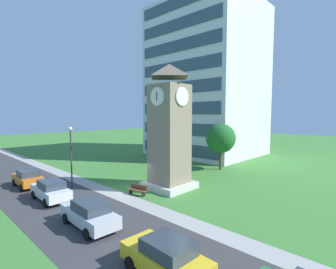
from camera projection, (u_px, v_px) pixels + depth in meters
ground_plane at (131, 189)px, 23.64m from camera, size 160.00×160.00×0.00m
street_asphalt at (66, 207)px, 19.13m from camera, size 120.00×7.20×0.01m
kerb_strip at (115, 194)px, 22.30m from camera, size 120.00×1.60×0.01m
office_building at (207, 82)px, 44.31m from camera, size 16.89×15.66×25.60m
clock_tower at (169, 133)px, 23.69m from camera, size 4.09×4.09×11.78m
park_bench at (138, 190)px, 22.04m from camera, size 1.86×0.82×0.88m
street_lamp at (71, 151)px, 23.74m from camera, size 0.36×0.36×5.92m
tree_near_tower at (221, 138)px, 31.85m from camera, size 3.77×3.77×5.94m
parked_car_orange at (28, 178)px, 24.53m from camera, size 4.19×2.13×1.69m
parked_car_white at (51, 190)px, 20.65m from camera, size 4.60×2.12×1.69m
parked_car_silver at (90, 213)px, 15.78m from camera, size 4.79×2.11×1.69m
parked_car_yellow at (166, 257)px, 10.98m from camera, size 4.35×2.16×1.69m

